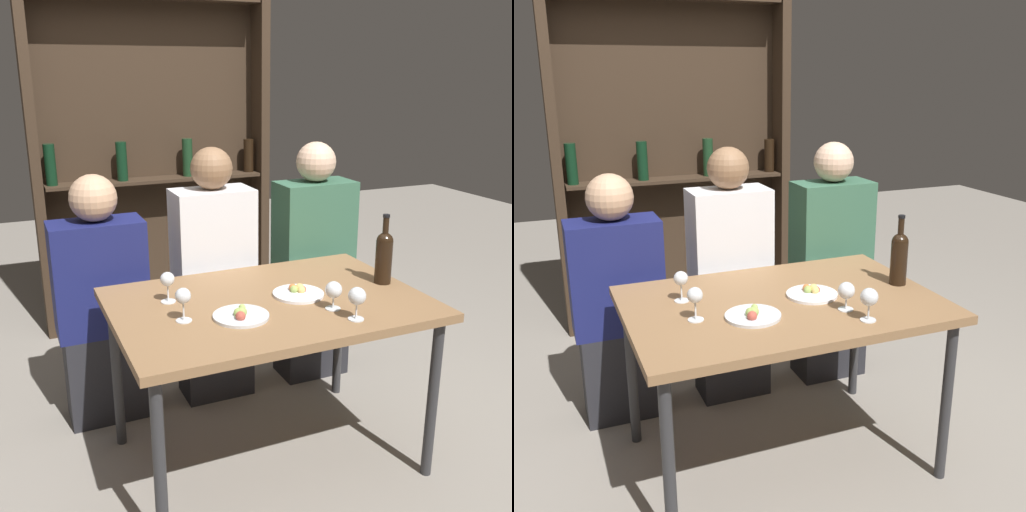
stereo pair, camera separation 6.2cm
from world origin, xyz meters
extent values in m
plane|color=gray|center=(0.00, 0.00, 0.00)|extent=(10.00, 10.00, 0.00)
cube|color=olive|center=(0.00, 0.00, 0.72)|extent=(1.25, 0.85, 0.04)
cylinder|color=#2D2D30|center=(-0.57, -0.37, 0.35)|extent=(0.04, 0.04, 0.71)
cylinder|color=#2D2D30|center=(0.57, -0.37, 0.35)|extent=(0.04, 0.04, 0.71)
cylinder|color=#2D2D30|center=(-0.57, 0.37, 0.35)|extent=(0.04, 0.04, 0.71)
cylinder|color=#2D2D30|center=(0.57, 0.37, 0.35)|extent=(0.04, 0.04, 0.71)
cube|color=#38281C|center=(0.00, 1.84, 1.10)|extent=(1.47, 0.02, 2.19)
cube|color=#38281C|center=(-0.73, 1.74, 1.10)|extent=(0.06, 0.18, 2.19)
cube|color=#38281C|center=(0.73, 1.74, 1.10)|extent=(0.06, 0.18, 2.19)
cube|color=#38281C|center=(0.00, 1.74, 0.95)|extent=(1.39, 0.18, 0.02)
cylinder|color=black|center=(-0.65, 1.74, 1.08)|extent=(0.07, 0.07, 0.25)
cylinder|color=black|center=(-0.22, 1.73, 1.08)|extent=(0.07, 0.07, 0.24)
cylinder|color=#19381E|center=(0.21, 1.74, 1.08)|extent=(0.07, 0.07, 0.24)
cylinder|color=black|center=(0.65, 1.74, 1.07)|extent=(0.07, 0.07, 0.22)
cylinder|color=black|center=(0.54, -0.01, 0.84)|extent=(0.07, 0.07, 0.19)
sphere|color=black|center=(0.54, -0.01, 0.93)|extent=(0.07, 0.07, 0.07)
cylinder|color=black|center=(0.54, -0.01, 0.98)|extent=(0.03, 0.03, 0.10)
cylinder|color=black|center=(0.54, -0.01, 1.04)|extent=(0.03, 0.03, 0.01)
cylinder|color=silver|center=(-0.38, 0.14, 0.74)|extent=(0.06, 0.06, 0.00)
cylinder|color=silver|center=(-0.38, 0.14, 0.78)|extent=(0.01, 0.01, 0.08)
sphere|color=silver|center=(-0.38, 0.14, 0.84)|extent=(0.06, 0.06, 0.06)
cylinder|color=silver|center=(-0.38, -0.07, 0.74)|extent=(0.06, 0.06, 0.00)
cylinder|color=silver|center=(-0.38, -0.07, 0.79)|extent=(0.01, 0.01, 0.08)
sphere|color=silver|center=(-0.38, -0.07, 0.84)|extent=(0.06, 0.06, 0.06)
cylinder|color=silver|center=(0.19, -0.19, 0.74)|extent=(0.06, 0.06, 0.00)
cylinder|color=silver|center=(0.19, -0.19, 0.77)|extent=(0.01, 0.01, 0.06)
sphere|color=silver|center=(0.19, -0.19, 0.82)|extent=(0.07, 0.07, 0.07)
cylinder|color=silver|center=(0.22, -0.31, 0.74)|extent=(0.06, 0.06, 0.00)
cylinder|color=silver|center=(0.22, -0.31, 0.78)|extent=(0.01, 0.01, 0.07)
sphere|color=silver|center=(0.22, -0.31, 0.84)|extent=(0.07, 0.07, 0.07)
cylinder|color=silver|center=(-0.17, -0.12, 0.75)|extent=(0.21, 0.21, 0.01)
sphere|color=#99B256|center=(-0.15, -0.08, 0.76)|extent=(0.03, 0.03, 0.03)
sphere|color=#E5BC66|center=(-0.16, -0.12, 0.76)|extent=(0.03, 0.03, 0.03)
sphere|color=#B74C3D|center=(-0.19, -0.16, 0.77)|extent=(0.04, 0.04, 0.04)
sphere|color=#99B256|center=(-0.18, -0.13, 0.77)|extent=(0.04, 0.04, 0.04)
sphere|color=#99B256|center=(-0.17, -0.13, 0.77)|extent=(0.04, 0.04, 0.04)
cylinder|color=white|center=(0.13, 0.00, 0.75)|extent=(0.21, 0.21, 0.01)
sphere|color=#C67038|center=(0.13, 0.04, 0.76)|extent=(0.03, 0.03, 0.03)
sphere|color=#99B256|center=(0.12, 0.02, 0.76)|extent=(0.03, 0.03, 0.03)
sphere|color=#B74C3D|center=(0.16, 0.01, 0.76)|extent=(0.03, 0.03, 0.03)
sphere|color=#E5BC66|center=(0.15, 0.00, 0.76)|extent=(0.03, 0.03, 0.03)
sphere|color=#E5BC66|center=(0.15, 0.02, 0.77)|extent=(0.04, 0.04, 0.04)
cube|color=#26262B|center=(-0.57, 0.63, 0.23)|extent=(0.38, 0.22, 0.45)
cube|color=navy|center=(-0.57, 0.63, 0.72)|extent=(0.42, 0.22, 0.53)
sphere|color=tan|center=(-0.57, 0.63, 1.09)|extent=(0.21, 0.21, 0.21)
cube|color=#26262B|center=(-0.01, 0.63, 0.23)|extent=(0.35, 0.22, 0.45)
cube|color=white|center=(-0.01, 0.63, 0.77)|extent=(0.39, 0.22, 0.63)
sphere|color=#8C6647|center=(-0.01, 0.63, 1.19)|extent=(0.20, 0.20, 0.20)
cube|color=#26262B|center=(0.55, 0.63, 0.23)|extent=(0.36, 0.22, 0.45)
cube|color=#38664C|center=(0.55, 0.63, 0.77)|extent=(0.40, 0.22, 0.63)
sphere|color=beige|center=(0.55, 0.63, 1.18)|extent=(0.20, 0.20, 0.20)
camera|label=1|loc=(-0.95, -2.04, 1.63)|focal=42.00mm
camera|label=2|loc=(-0.89, -2.07, 1.63)|focal=42.00mm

